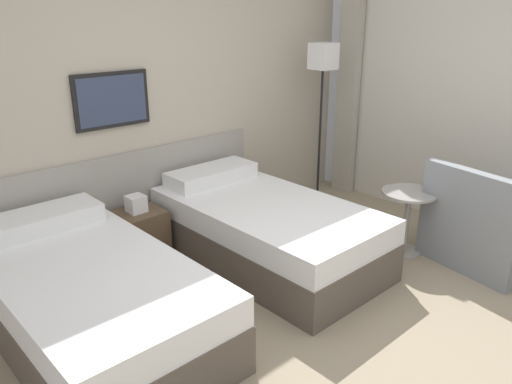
{
  "coord_description": "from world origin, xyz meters",
  "views": [
    {
      "loc": [
        -2.33,
        -1.61,
        2.0
      ],
      "look_at": [
        0.13,
        1.05,
        0.67
      ],
      "focal_mm": 35.0,
      "sensor_mm": 36.0,
      "label": 1
    }
  ],
  "objects_px": {
    "floor_lamp": "(323,72)",
    "side_table": "(408,210)",
    "armchair": "(487,232)",
    "nightstand": "(139,234)",
    "bed_near_door": "(90,298)",
    "bed_near_window": "(265,230)"
  },
  "relations": [
    {
      "from": "nightstand",
      "to": "side_table",
      "type": "bearing_deg",
      "value": -39.79
    },
    {
      "from": "bed_near_door",
      "to": "bed_near_window",
      "type": "height_order",
      "value": "same"
    },
    {
      "from": "bed_near_window",
      "to": "side_table",
      "type": "height_order",
      "value": "bed_near_window"
    },
    {
      "from": "side_table",
      "to": "armchair",
      "type": "bearing_deg",
      "value": -58.07
    },
    {
      "from": "bed_near_door",
      "to": "side_table",
      "type": "height_order",
      "value": "bed_near_door"
    },
    {
      "from": "bed_near_window",
      "to": "floor_lamp",
      "type": "relative_size",
      "value": 1.15
    },
    {
      "from": "floor_lamp",
      "to": "side_table",
      "type": "xyz_separation_m",
      "value": [
        -0.36,
        -1.3,
        -1.01
      ]
    },
    {
      "from": "nightstand",
      "to": "armchair",
      "type": "xyz_separation_m",
      "value": [
        2.09,
        -2.0,
        0.04
      ]
    },
    {
      "from": "floor_lamp",
      "to": "armchair",
      "type": "xyz_separation_m",
      "value": [
        -0.02,
        -1.85,
        -1.14
      ]
    },
    {
      "from": "bed_near_door",
      "to": "side_table",
      "type": "bearing_deg",
      "value": -16.1
    },
    {
      "from": "armchair",
      "to": "nightstand",
      "type": "bearing_deg",
      "value": 56.08
    },
    {
      "from": "floor_lamp",
      "to": "side_table",
      "type": "height_order",
      "value": "floor_lamp"
    },
    {
      "from": "bed_near_door",
      "to": "bed_near_window",
      "type": "relative_size",
      "value": 1.0
    },
    {
      "from": "floor_lamp",
      "to": "nightstand",
      "type": "bearing_deg",
      "value": 175.77
    },
    {
      "from": "bed_near_window",
      "to": "side_table",
      "type": "relative_size",
      "value": 3.47
    },
    {
      "from": "bed_near_door",
      "to": "side_table",
      "type": "xyz_separation_m",
      "value": [
        2.52,
        -0.73,
        0.12
      ]
    },
    {
      "from": "bed_near_door",
      "to": "floor_lamp",
      "type": "xyz_separation_m",
      "value": [
        2.88,
        0.57,
        1.14
      ]
    },
    {
      "from": "bed_near_window",
      "to": "nightstand",
      "type": "height_order",
      "value": "bed_near_window"
    },
    {
      "from": "bed_near_window",
      "to": "floor_lamp",
      "type": "height_order",
      "value": "floor_lamp"
    },
    {
      "from": "bed_near_door",
      "to": "side_table",
      "type": "relative_size",
      "value": 3.47
    },
    {
      "from": "side_table",
      "to": "floor_lamp",
      "type": "bearing_deg",
      "value": 74.57
    },
    {
      "from": "bed_near_door",
      "to": "nightstand",
      "type": "distance_m",
      "value": 1.06
    }
  ]
}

